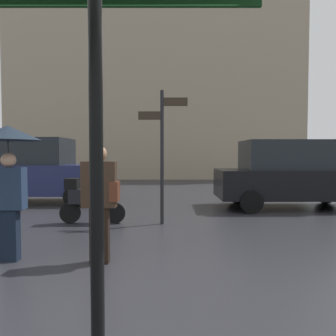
# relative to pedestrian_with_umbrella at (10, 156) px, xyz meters

# --- Properties ---
(ground_plane) EXTENTS (60.00, 60.00, 0.00)m
(ground_plane) POSITION_rel_pedestrian_with_umbrella_xyz_m (1.49, -1.93, -1.53)
(ground_plane) COLOR #26262B
(pedestrian_with_umbrella) EXTENTS (0.93, 0.93, 1.96)m
(pedestrian_with_umbrella) POSITION_rel_pedestrian_with_umbrella_xyz_m (0.00, 0.00, 0.00)
(pedestrian_with_umbrella) COLOR black
(pedestrian_with_umbrella) RESTS_ON ground
(pedestrian_with_bag) EXTENTS (0.51, 0.24, 1.67)m
(pedestrian_with_bag) POSITION_rel_pedestrian_with_umbrella_xyz_m (1.34, -0.09, -0.58)
(pedestrian_with_bag) COLOR black
(pedestrian_with_bag) RESTS_ON ground
(parked_scooter) EXTENTS (1.47, 0.32, 1.23)m
(parked_scooter) POSITION_rel_pedestrian_with_umbrella_xyz_m (0.55, 2.52, -0.97)
(parked_scooter) COLOR black
(parked_scooter) RESTS_ON ground
(parked_car_left) EXTENTS (4.28, 1.91, 1.94)m
(parked_car_left) POSITION_rel_pedestrian_with_umbrella_xyz_m (5.79, 4.57, -0.56)
(parked_car_left) COLOR black
(parked_car_left) RESTS_ON ground
(parked_car_right) EXTENTS (4.45, 2.03, 2.06)m
(parked_car_right) POSITION_rel_pedestrian_with_umbrella_xyz_m (-1.97, 5.61, -0.51)
(parked_car_right) COLOR #1E234C
(parked_car_right) RESTS_ON ground
(street_signpost) EXTENTS (1.08, 0.08, 2.94)m
(street_signpost) POSITION_rel_pedestrian_with_umbrella_xyz_m (2.17, 2.45, 0.26)
(street_signpost) COLOR black
(street_signpost) RESTS_ON ground
(building_block) EXTENTS (18.54, 2.42, 12.35)m
(building_block) POSITION_rel_pedestrian_with_umbrella_xyz_m (1.49, 16.06, 4.65)
(building_block) COLOR gray
(building_block) RESTS_ON ground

